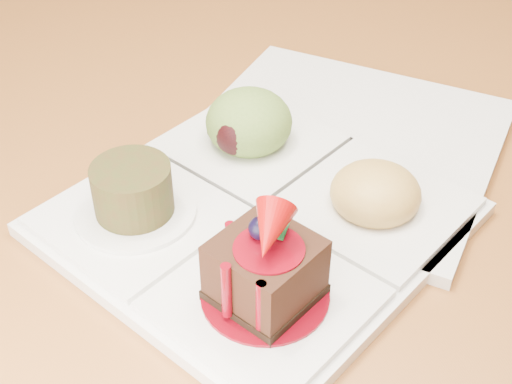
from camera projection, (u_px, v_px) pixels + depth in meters
The scene contains 3 objects.
dining_table at pixel (323, 88), 0.90m from camera, with size 1.00×1.80×0.75m.
sampler_plate at pixel (258, 200), 0.59m from camera, with size 0.34×0.34×0.11m.
second_plate at pixel (341, 143), 0.68m from camera, with size 0.28×0.28×0.01m, color silver.
Camera 1 is at (0.32, -0.72, 1.15)m, focal length 50.00 mm.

